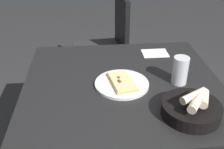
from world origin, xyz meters
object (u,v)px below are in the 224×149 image
at_px(pizza_plate, 122,83).
at_px(chair_far, 108,42).
at_px(beer_glass, 180,72).
at_px(dining_table, 123,92).
at_px(bread_basket, 192,108).

distance_m(pizza_plate, chair_far, 1.00).
bearing_deg(pizza_plate, chair_far, 89.66).
bearing_deg(beer_glass, chair_far, 106.65).
height_order(dining_table, beer_glass, beer_glass).
distance_m(dining_table, chair_far, 0.96).
height_order(bread_basket, chair_far, chair_far).
xyz_separation_m(beer_glass, chair_far, (-0.29, 0.98, -0.25)).
bearing_deg(beer_glass, bread_basket, -95.90).
xyz_separation_m(dining_table, pizza_plate, (-0.01, -0.02, 0.07)).
bearing_deg(chair_far, beer_glass, -73.35).
height_order(bread_basket, beer_glass, beer_glass).
bearing_deg(bread_basket, pizza_plate, 135.34).
bearing_deg(beer_glass, pizza_plate, 179.60).
xyz_separation_m(bread_basket, beer_glass, (0.03, 0.27, 0.03)).
distance_m(bread_basket, chair_far, 1.29).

